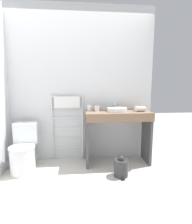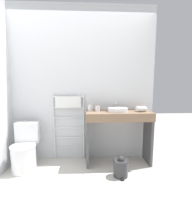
% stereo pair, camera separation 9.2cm
% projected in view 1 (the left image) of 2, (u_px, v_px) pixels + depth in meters
% --- Properties ---
extents(ground_plane, '(12.00, 12.00, 0.00)m').
position_uv_depth(ground_plane, '(81.00, 202.00, 1.99)').
color(ground_plane, beige).
extents(wall_back, '(2.57, 0.12, 2.63)m').
position_uv_depth(wall_back, '(79.00, 85.00, 3.05)').
color(wall_back, silver).
rests_on(wall_back, ground_plane).
extents(toilet, '(0.38, 0.53, 0.73)m').
position_uv_depth(toilet, '(24.00, 151.00, 2.69)').
color(toilet, white).
rests_on(toilet, ground_plane).
extents(towel_radiator, '(0.55, 0.06, 1.16)m').
position_uv_depth(towel_radiator, '(67.00, 113.00, 3.00)').
color(towel_radiator, silver).
rests_on(towel_radiator, ground_plane).
extents(vanity_counter, '(1.07, 0.48, 0.89)m').
position_uv_depth(vanity_counter, '(117.00, 128.00, 2.90)').
color(vanity_counter, '#84664C').
rests_on(vanity_counter, ground_plane).
extents(sink_basin, '(0.33, 0.33, 0.06)m').
position_uv_depth(sink_basin, '(117.00, 109.00, 2.86)').
color(sink_basin, white).
rests_on(sink_basin, vanity_counter).
extents(faucet, '(0.02, 0.10, 0.13)m').
position_uv_depth(faucet, '(115.00, 105.00, 3.03)').
color(faucet, silver).
rests_on(faucet, vanity_counter).
extents(cup_near_wall, '(0.08, 0.08, 0.10)m').
position_uv_depth(cup_near_wall, '(89.00, 108.00, 2.94)').
color(cup_near_wall, white).
rests_on(cup_near_wall, vanity_counter).
extents(cup_near_edge, '(0.08, 0.08, 0.09)m').
position_uv_depth(cup_near_edge, '(97.00, 109.00, 2.88)').
color(cup_near_edge, white).
rests_on(cup_near_edge, vanity_counter).
extents(hair_dryer, '(0.19, 0.18, 0.09)m').
position_uv_depth(hair_dryer, '(140.00, 109.00, 2.88)').
color(hair_dryer, white).
rests_on(hair_dryer, vanity_counter).
extents(trash_bin, '(0.21, 0.24, 0.31)m').
position_uv_depth(trash_bin, '(121.00, 167.00, 2.54)').
color(trash_bin, '#333335').
rests_on(trash_bin, ground_plane).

